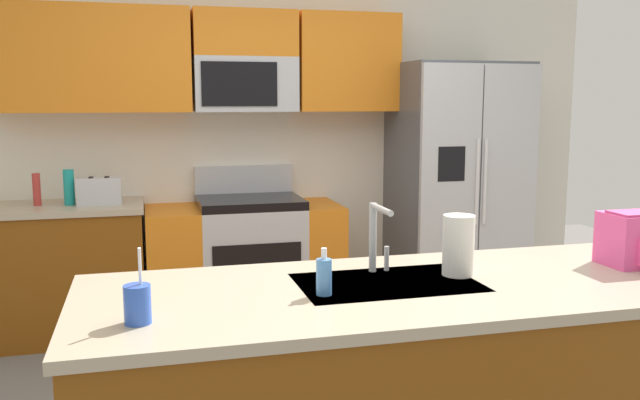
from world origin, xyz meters
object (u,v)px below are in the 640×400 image
object	(u,v)px
sink_faucet	(377,232)
refrigerator	(456,188)
range_oven	(245,261)
bottle_teal	(69,187)
drink_cup_blue	(137,304)
paper_towel_roll	(458,245)
pepper_mill	(37,189)
toaster	(99,191)
soap_dispenser	(324,276)

from	to	relation	value
sink_faucet	refrigerator	bearing A→B (deg)	56.87
range_oven	bottle_teal	xyz separation A→B (m)	(-1.16, -0.03, 0.57)
bottle_teal	sink_faucet	size ratio (longest dim) A/B	0.83
bottle_teal	drink_cup_blue	bearing A→B (deg)	-80.20
bottle_teal	paper_towel_roll	xyz separation A→B (m)	(1.66, -2.28, 0.00)
sink_faucet	range_oven	bearing A→B (deg)	95.39
pepper_mill	paper_towel_roll	distance (m)	2.97
paper_towel_roll	pepper_mill	bearing A→B (deg)	128.97
toaster	paper_towel_roll	xyz separation A→B (m)	(1.47, -2.26, 0.03)
range_oven	soap_dispenser	distance (m)	2.50
pepper_mill	soap_dispenser	xyz separation A→B (m)	(1.28, -2.44, -0.04)
drink_cup_blue	soap_dispenser	world-z (taller)	drink_cup_blue
bottle_teal	paper_towel_roll	distance (m)	2.83
refrigerator	bottle_teal	bearing A→B (deg)	179.04
refrigerator	bottle_teal	world-z (taller)	refrigerator
paper_towel_roll	refrigerator	bearing A→B (deg)	64.11
pepper_mill	soap_dispenser	size ratio (longest dim) A/B	1.25
refrigerator	sink_faucet	size ratio (longest dim) A/B	6.56
paper_towel_roll	soap_dispenser	bearing A→B (deg)	-167.44
drink_cup_blue	range_oven	bearing A→B (deg)	74.64
sink_faucet	paper_towel_roll	size ratio (longest dim) A/B	1.17
pepper_mill	drink_cup_blue	world-z (taller)	drink_cup_blue
refrigerator	soap_dispenser	xyz separation A→B (m)	(-1.67, -2.37, 0.04)
range_oven	toaster	distance (m)	1.11
bottle_teal	toaster	bearing A→B (deg)	-7.98
soap_dispenser	paper_towel_roll	xyz separation A→B (m)	(0.58, 0.13, 0.05)
pepper_mill	paper_towel_roll	size ratio (longest dim) A/B	0.88
sink_faucet	pepper_mill	bearing A→B (deg)	125.45
refrigerator	bottle_teal	size ratio (longest dim) A/B	7.91
range_oven	sink_faucet	size ratio (longest dim) A/B	4.82
refrigerator	range_oven	bearing A→B (deg)	177.42
paper_towel_roll	bottle_teal	bearing A→B (deg)	126.09
toaster	refrigerator	bearing A→B (deg)	-0.44
refrigerator	paper_towel_roll	bearing A→B (deg)	-115.89
refrigerator	paper_towel_roll	size ratio (longest dim) A/B	7.71
toaster	drink_cup_blue	distance (m)	2.55
toaster	paper_towel_roll	size ratio (longest dim) A/B	1.17
toaster	soap_dispenser	world-z (taller)	toaster
soap_dispenser	range_oven	bearing A→B (deg)	88.27
soap_dispenser	sink_faucet	bearing A→B (deg)	40.55
bottle_teal	paper_towel_roll	bearing A→B (deg)	-53.91
range_oven	soap_dispenser	world-z (taller)	range_oven
range_oven	pepper_mill	size ratio (longest dim) A/B	6.43
bottle_teal	paper_towel_roll	world-z (taller)	paper_towel_roll
toaster	sink_faucet	xyz separation A→B (m)	(1.17, -2.15, 0.08)
drink_cup_blue	paper_towel_roll	size ratio (longest dim) A/B	1.01
toaster	drink_cup_blue	world-z (taller)	drink_cup_blue
toaster	pepper_mill	size ratio (longest dim) A/B	1.32
range_oven	pepper_mill	world-z (taller)	pepper_mill
pepper_mill	range_oven	bearing A→B (deg)	0.11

